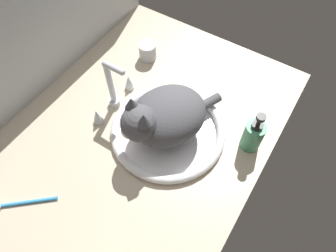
% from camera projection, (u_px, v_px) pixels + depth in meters
% --- Properties ---
extents(countertop, '(1.07, 0.79, 0.03)m').
position_uv_depth(countertop, '(143.00, 131.00, 1.03)').
color(countertop, '#B7A88E').
rests_on(countertop, ground).
extents(backsplash_wall, '(1.07, 0.02, 0.40)m').
position_uv_depth(backsplash_wall, '(37.00, 44.00, 0.99)').
color(backsplash_wall, '#B2B7BC').
rests_on(backsplash_wall, ground).
extents(sink_basin, '(0.38, 0.38, 0.03)m').
position_uv_depth(sink_basin, '(168.00, 131.00, 1.00)').
color(sink_basin, white).
rests_on(sink_basin, countertop).
extents(faucet, '(0.21, 0.09, 0.21)m').
position_uv_depth(faucet, '(113.00, 91.00, 1.01)').
color(faucet, silver).
rests_on(faucet, countertop).
extents(cat, '(0.35, 0.29, 0.19)m').
position_uv_depth(cat, '(163.00, 117.00, 0.91)').
color(cat, '#4C4C51').
rests_on(cat, sink_basin).
extents(metal_jar, '(0.07, 0.07, 0.06)m').
position_uv_depth(metal_jar, '(148.00, 51.00, 1.17)').
color(metal_jar, '#B2B5BA').
rests_on(metal_jar, countertop).
extents(soap_pump_bottle, '(0.06, 0.06, 0.16)m').
position_uv_depth(soap_pump_bottle, '(253.00, 135.00, 0.93)').
color(soap_pump_bottle, '#4C9E70').
rests_on(soap_pump_bottle, countertop).
extents(toothbrush, '(0.13, 0.14, 0.02)m').
position_uv_depth(toothbrush, '(23.00, 203.00, 0.87)').
color(toothbrush, '#338CD1').
rests_on(toothbrush, countertop).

